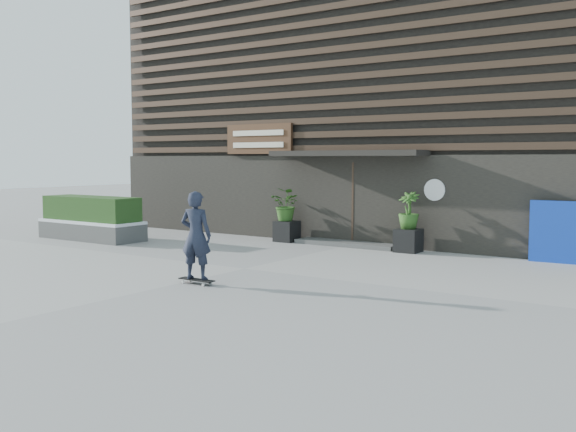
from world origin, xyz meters
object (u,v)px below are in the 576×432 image
Objects in this scene: skateboarder at (196,236)px; planter_pot_right at (408,240)px; raised_bed at (92,231)px; blue_tarp at (565,232)px; planter_pot_left at (287,231)px.

planter_pot_right is at bearing 75.98° from skateboarder.
raised_bed is 2.29× the size of blue_tarp.
planter_pot_left is 0.39× the size of blue_tarp.
planter_pot_right is 0.17× the size of raised_bed.
raised_bed is 1.96× the size of skateboarder.
blue_tarp reaches higher than planter_pot_left.
planter_pot_left reaches higher than raised_bed.
blue_tarp is at bearing 14.02° from raised_bed.
raised_bed is at bearing 154.87° from skateboarder.
planter_pot_left is 6.71m from skateboarder.
raised_bed is at bearing -168.72° from blue_tarp.
planter_pot_left is at bearing 179.54° from blue_tarp.
planter_pot_left is at bearing 109.46° from skateboarder.
planter_pot_right is 0.39× the size of blue_tarp.
planter_pot_left is 7.53m from blue_tarp.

